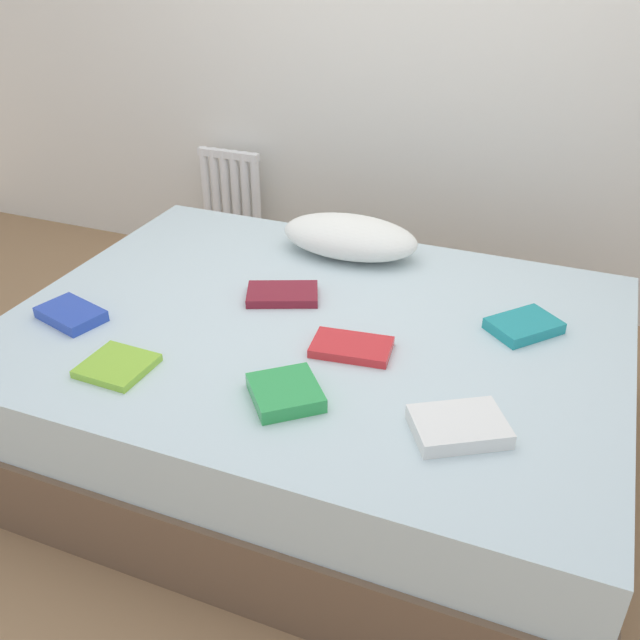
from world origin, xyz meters
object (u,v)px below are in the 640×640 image
at_px(bed, 315,385).
at_px(textbook_white, 459,426).
at_px(textbook_green, 285,393).
at_px(textbook_blue, 71,314).
at_px(textbook_lime, 117,366).
at_px(textbook_maroon, 282,294).
at_px(textbook_teal, 524,326).
at_px(pillow, 350,237).
at_px(textbook_red, 352,347).
at_px(radiator, 231,198).

xyz_separation_m(bed, textbook_white, (0.55, -0.38, 0.27)).
bearing_deg(textbook_green, textbook_blue, -138.80).
relative_size(textbook_lime, textbook_green, 1.00).
distance_m(textbook_blue, textbook_maroon, 0.70).
height_order(textbook_white, textbook_blue, textbook_white).
xyz_separation_m(bed, textbook_teal, (0.64, 0.20, 0.27)).
relative_size(bed, textbook_lime, 10.53).
xyz_separation_m(textbook_teal, textbook_maroon, (-0.80, -0.09, -0.00)).
bearing_deg(textbook_white, textbook_teal, 50.49).
relative_size(bed, textbook_maroon, 8.25).
distance_m(bed, textbook_white, 0.73).
xyz_separation_m(pillow, textbook_lime, (-0.36, -0.99, -0.06)).
distance_m(textbook_maroon, textbook_green, 0.58).
bearing_deg(textbook_maroon, textbook_red, -56.63).
xyz_separation_m(textbook_lime, textbook_green, (0.52, 0.05, 0.01)).
height_order(radiator, textbook_green, radiator).
bearing_deg(textbook_lime, textbook_green, 7.69).
bearing_deg(textbook_red, textbook_green, -113.36).
height_order(textbook_blue, textbook_green, textbook_green).
xyz_separation_m(textbook_blue, textbook_maroon, (0.58, 0.39, -0.00)).
height_order(bed, pillow, pillow).
xyz_separation_m(radiator, textbook_green, (1.04, -1.61, 0.15)).
height_order(radiator, textbook_white, radiator).
bearing_deg(textbook_maroon, textbook_green, -87.07).
bearing_deg(textbook_red, textbook_lime, -157.04).
bearing_deg(textbook_lime, textbook_red, 31.82).
height_order(textbook_red, textbook_green, textbook_green).
xyz_separation_m(textbook_red, textbook_lime, (-0.60, -0.35, -0.00)).
relative_size(pillow, textbook_red, 2.23).
bearing_deg(radiator, textbook_red, -49.46).
xyz_separation_m(textbook_white, textbook_maroon, (-0.72, 0.49, -0.01)).
bearing_deg(textbook_teal, radiator, 99.09).
xyz_separation_m(textbook_maroon, textbook_green, (0.25, -0.52, 0.01)).
height_order(textbook_lime, textbook_green, textbook_green).
bearing_deg(radiator, textbook_green, -57.17).
bearing_deg(textbook_maroon, textbook_blue, -168.70).
distance_m(textbook_white, textbook_red, 0.46).
bearing_deg(textbook_white, textbook_green, 153.05).
xyz_separation_m(textbook_red, textbook_maroon, (-0.33, 0.23, 0.00)).
distance_m(textbook_lime, textbook_maroon, 0.63).
bearing_deg(radiator, textbook_lime, -72.52).
height_order(pillow, textbook_maroon, pillow).
bearing_deg(textbook_lime, pillow, 71.83).
bearing_deg(textbook_lime, textbook_teal, 33.62).
bearing_deg(textbook_maroon, textbook_lime, -137.56).
bearing_deg(textbook_blue, radiator, 114.17).
xyz_separation_m(radiator, textbook_maroon, (0.79, -1.09, 0.15)).
bearing_deg(radiator, textbook_maroon, -53.98).
relative_size(textbook_red, textbook_teal, 1.13).
xyz_separation_m(pillow, textbook_maroon, (-0.09, -0.42, -0.06)).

